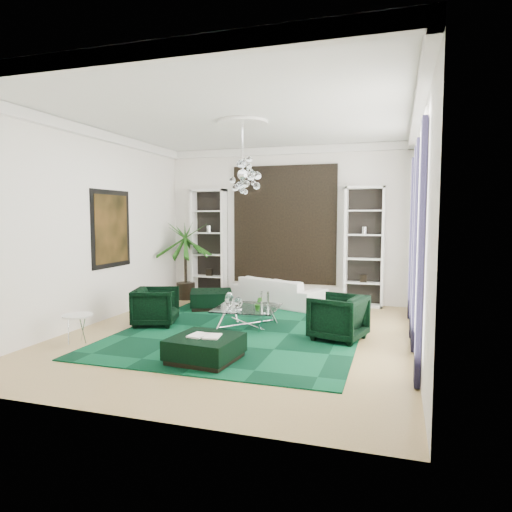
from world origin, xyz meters
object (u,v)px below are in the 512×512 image
(sofa, at_px, (278,291))
(armchair_left, at_px, (156,307))
(ottoman_side, at_px, (211,300))
(ottoman_front, at_px, (205,349))
(armchair_right, at_px, (338,317))
(side_table, at_px, (78,329))
(coffee_table, at_px, (247,317))
(palm, at_px, (185,249))

(sofa, bearing_deg, armchair_left, 79.33)
(ottoman_side, distance_m, ottoman_front, 3.82)
(armchair_right, bearing_deg, side_table, -54.09)
(sofa, relative_size, ottoman_front, 2.43)
(armchair_right, relative_size, side_table, 1.74)
(coffee_table, bearing_deg, armchair_right, -11.31)
(coffee_table, bearing_deg, side_table, -141.79)
(armchair_left, xyz_separation_m, ottoman_front, (1.80, -1.75, -0.18))
(ottoman_side, height_order, palm, palm)
(palm, bearing_deg, armchair_right, -33.22)
(side_table, distance_m, palm, 4.38)
(armchair_right, bearing_deg, coffee_table, -85.50)
(side_table, bearing_deg, sofa, 60.48)
(armchair_right, xyz_separation_m, palm, (-4.20, 2.75, 0.88))
(armchair_right, distance_m, side_table, 4.37)
(sofa, bearing_deg, palm, 20.43)
(coffee_table, bearing_deg, armchair_left, -168.69)
(palm, bearing_deg, sofa, -2.34)
(ottoman_side, relative_size, side_table, 1.89)
(ottoman_side, xyz_separation_m, side_table, (-1.00, -3.30, 0.03))
(armchair_left, xyz_separation_m, coffee_table, (1.75, 0.35, -0.17))
(armchair_right, bearing_deg, sofa, -130.75)
(armchair_right, height_order, palm, palm)
(armchair_left, distance_m, ottoman_side, 1.85)
(armchair_right, bearing_deg, palm, -107.40)
(armchair_right, bearing_deg, ottoman_side, -104.33)
(sofa, relative_size, armchair_right, 2.64)
(armchair_left, relative_size, ottoman_front, 0.87)
(sofa, height_order, coffee_table, sofa)
(ottoman_side, relative_size, ottoman_front, 1.00)
(sofa, distance_m, armchair_right, 3.18)
(coffee_table, relative_size, palm, 0.46)
(ottoman_side, xyz_separation_m, ottoman_front, (1.40, -3.55, -0.02))
(coffee_table, height_order, palm, palm)
(ottoman_front, xyz_separation_m, palm, (-2.50, 4.50, 1.09))
(armchair_right, distance_m, ottoman_front, 2.45)
(ottoman_side, bearing_deg, armchair_left, -102.53)
(ottoman_front, relative_size, palm, 0.37)
(side_table, bearing_deg, armchair_left, 68.20)
(ottoman_side, distance_m, side_table, 3.45)
(coffee_table, bearing_deg, sofa, 90.00)
(coffee_table, xyz_separation_m, palm, (-2.45, 2.40, 1.07))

